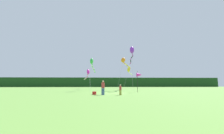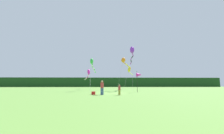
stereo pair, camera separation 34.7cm
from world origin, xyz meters
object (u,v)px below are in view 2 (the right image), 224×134
Objects in this scene: cooler_box at (93,93)px; kite_yellow at (129,70)px; kite_purple at (132,52)px; person_adult at (102,87)px; kite_green at (92,63)px; kite_orange at (124,61)px; person_child at (119,89)px; banner_flag_pole at (139,75)px; kite_magenta at (88,73)px.

cooler_box is 0.06× the size of kite_yellow.
person_adult is at bearing -117.10° from kite_purple.
cooler_box is at bearing 159.64° from person_adult.
kite_yellow is at bearing 40.44° from kite_green.
kite_orange is 0.93× the size of kite_yellow.
kite_yellow is at bearing 76.88° from person_child.
kite_yellow is (0.73, 13.99, 2.23)m from banner_flag_pole.
person_adult is 12.52m from kite_green.
banner_flag_pole is 0.31× the size of kite_purple.
banner_flag_pole is 0.36× the size of kite_magenta.
person_child is 20.74m from kite_yellow.
kite_green reaches higher than banner_flag_pole.
kite_yellow is (7.90, 18.78, 4.91)m from cooler_box.
person_adult is 0.23× the size of kite_yellow.
banner_flag_pole is (3.87, 5.76, 2.15)m from person_child.
cooler_box is 0.06× the size of kite_orange.
banner_flag_pole is at bearing -92.99° from kite_yellow.
person_child is at bearing -72.44° from kite_magenta.
kite_green is at bearing 144.69° from banner_flag_pole.
kite_orange is 12.21m from kite_magenta.
kite_magenta is (-10.76, 8.43, -4.19)m from kite_purple.
kite_yellow is at bearing -7.11° from kite_magenta.
banner_flag_pole is 14.18m from kite_yellow.
kite_orange is (5.59, 12.23, 6.32)m from cooler_box.
person_adult is at bearing -77.62° from kite_magenta.
kite_magenta is (-6.69, 21.16, 3.62)m from person_child.
kite_purple is at bearing 72.29° from person_child.
kite_green is at bearing 111.65° from person_child.
kite_orange reaches higher than cooler_box.
person_child is at bearing -68.35° from kite_green.
person_adult reaches higher than person_child.
person_child is 0.11× the size of kite_purple.
kite_yellow is 11.41m from kite_magenta.
kite_yellow reaches higher than person_adult.
kite_orange is 0.75× the size of kite_magenta.
person_adult reaches higher than cooler_box.
kite_green reaches higher than person_adult.
kite_orange is at bearing -41.55° from kite_magenta.
kite_orange reaches higher than person_child.
kite_purple reaches higher than person_adult.
kite_magenta is at bearing 107.56° from person_child.
kite_green reaches higher than cooler_box.
kite_magenta is at bearing 102.10° from kite_green.
banner_flag_pole is at bearing 40.78° from person_adult.
kite_orange reaches higher than kite_magenta.
kite_purple reaches higher than banner_flag_pole.
cooler_box is 20.89m from kite_magenta.
person_child is 15.47m from kite_purple.
kite_magenta is at bearing 172.89° from kite_yellow.
banner_flag_pole reaches higher than person_adult.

